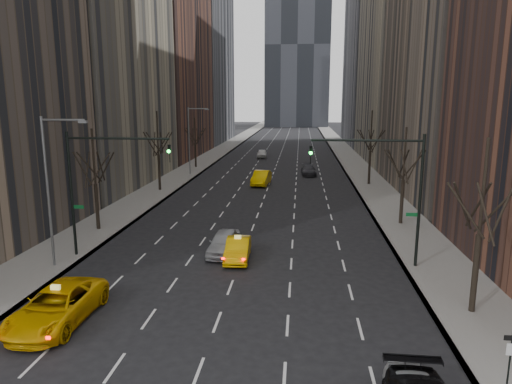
# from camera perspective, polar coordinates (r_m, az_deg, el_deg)

# --- Properties ---
(ground) EXTENTS (400.00, 400.00, 0.00)m
(ground) POSITION_cam_1_polar(r_m,az_deg,el_deg) (18.59, -7.25, -21.47)
(ground) COLOR black
(ground) RESTS_ON ground
(sidewalk_left) EXTENTS (4.50, 320.00, 0.15)m
(sidewalk_left) POSITION_cam_1_polar(r_m,az_deg,el_deg) (87.24, -5.03, 4.80)
(sidewalk_left) COLOR slate
(sidewalk_left) RESTS_ON ground
(sidewalk_right) EXTENTS (4.50, 320.00, 0.15)m
(sidewalk_right) POSITION_cam_1_polar(r_m,az_deg,el_deg) (86.20, 11.25, 4.55)
(sidewalk_right) COLOR slate
(sidewalk_right) RESTS_ON ground
(bld_left_far) EXTENTS (14.00, 28.00, 44.00)m
(bld_left_far) POSITION_cam_1_polar(r_m,az_deg,el_deg) (85.83, -12.26, 19.17)
(bld_left_far) COLOR brown
(bld_left_far) RESTS_ON ground
(bld_left_deep) EXTENTS (14.00, 30.00, 60.00)m
(bld_left_deep) POSITION_cam_1_polar(r_m,az_deg,el_deg) (115.73, -7.63, 21.25)
(bld_left_deep) COLOR slate
(bld_left_deep) RESTS_ON ground
(bld_right_far) EXTENTS (14.00, 28.00, 50.00)m
(bld_right_far) POSITION_cam_1_polar(r_m,az_deg,el_deg) (82.54, 19.27, 21.25)
(bld_right_far) COLOR tan
(bld_right_far) RESTS_ON ground
(bld_right_deep) EXTENTS (14.00, 30.00, 58.00)m
(bld_right_deep) POSITION_cam_1_polar(r_m,az_deg,el_deg) (113.22, 15.54, 20.66)
(bld_right_deep) COLOR slate
(bld_right_deep) RESTS_ON ground
(tree_lw_b) EXTENTS (3.36, 3.50, 7.82)m
(tree_lw_b) POSITION_cam_1_polar(r_m,az_deg,el_deg) (37.24, -19.44, 0.95)
(tree_lw_b) COLOR black
(tree_lw_b) RESTS_ON ground
(tree_lw_c) EXTENTS (3.36, 3.50, 8.74)m
(tree_lw_c) POSITION_cam_1_polar(r_m,az_deg,el_deg) (51.97, -12.09, 4.51)
(tree_lw_c) COLOR black
(tree_lw_c) RESTS_ON ground
(tree_lw_d) EXTENTS (3.36, 3.50, 7.36)m
(tree_lw_d) POSITION_cam_1_polar(r_m,az_deg,el_deg) (69.30, -7.60, 5.94)
(tree_lw_d) COLOR black
(tree_lw_d) RESTS_ON ground
(tree_rw_a) EXTENTS (3.36, 3.50, 8.28)m
(tree_rw_a) POSITION_cam_1_polar(r_m,az_deg,el_deg) (23.60, 26.10, -4.98)
(tree_rw_a) COLOR black
(tree_rw_a) RESTS_ON ground
(tree_rw_b) EXTENTS (3.36, 3.50, 7.82)m
(tree_rw_b) POSITION_cam_1_polar(r_m,az_deg,el_deg) (38.64, 17.92, 1.41)
(tree_rw_b) COLOR black
(tree_rw_b) RESTS_ON ground
(tree_rw_c) EXTENTS (3.36, 3.50, 8.74)m
(tree_rw_c) POSITION_cam_1_polar(r_m,az_deg,el_deg) (56.14, 14.09, 4.91)
(tree_rw_c) COLOR black
(tree_rw_c) RESTS_ON ground
(traffic_mast_left) EXTENTS (6.69, 0.39, 8.00)m
(traffic_mast_left) POSITION_cam_1_polar(r_m,az_deg,el_deg) (30.38, -19.41, 2.10)
(traffic_mast_left) COLOR black
(traffic_mast_left) RESTS_ON ground
(traffic_mast_right) EXTENTS (6.69, 0.39, 8.00)m
(traffic_mast_right) POSITION_cam_1_polar(r_m,az_deg,el_deg) (28.10, 16.63, 1.57)
(traffic_mast_right) COLOR black
(traffic_mast_right) RESTS_ON ground
(streetlight_near) EXTENTS (2.83, 0.22, 9.00)m
(streetlight_near) POSITION_cam_1_polar(r_m,az_deg,el_deg) (29.40, -24.11, 1.72)
(streetlight_near) COLOR slate
(streetlight_near) RESTS_ON ground
(streetlight_far) EXTENTS (2.83, 0.22, 9.00)m
(streetlight_far) POSITION_cam_1_polar(r_m,az_deg,el_deg) (62.07, -8.06, 7.20)
(streetlight_far) COLOR slate
(streetlight_far) RESTS_ON ground
(sign_post) EXTENTS (0.55, 0.06, 2.80)m
(sign_post) POSITION_cam_1_polar(r_m,az_deg,el_deg) (17.82, 29.17, -17.79)
(sign_post) COLOR black
(sign_post) RESTS_ON ground
(taxi_suv) EXTENTS (2.79, 5.91, 1.63)m
(taxi_suv) POSITION_cam_1_polar(r_m,az_deg,el_deg) (23.33, -23.60, -12.95)
(taxi_suv) COLOR #E0A604
(taxi_suv) RESTS_ON ground
(taxi_sedan) EXTENTS (1.63, 4.24, 1.38)m
(taxi_sedan) POSITION_cam_1_polar(r_m,az_deg,el_deg) (29.48, -2.28, -7.13)
(taxi_sedan) COLOR #DDA304
(taxi_sedan) RESTS_ON ground
(silver_sedan_ahead) EXTENTS (2.00, 4.53, 1.52)m
(silver_sedan_ahead) POSITION_cam_1_polar(r_m,az_deg,el_deg) (30.61, -4.00, -6.31)
(silver_sedan_ahead) COLOR #97999E
(silver_sedan_ahead) RESTS_ON ground
(far_taxi) EXTENTS (2.24, 5.27, 1.69)m
(far_taxi) POSITION_cam_1_polar(r_m,az_deg,el_deg) (55.09, 0.68, 1.79)
(far_taxi) COLOR #FFC905
(far_taxi) RESTS_ON ground
(far_suv_grey) EXTENTS (2.19, 4.84, 1.38)m
(far_suv_grey) POSITION_cam_1_polar(r_m,az_deg,el_deg) (62.62, 6.58, 2.73)
(far_suv_grey) COLOR #2D2C31
(far_suv_grey) RESTS_ON ground
(far_car_white) EXTENTS (1.95, 4.40, 1.47)m
(far_car_white) POSITION_cam_1_polar(r_m,az_deg,el_deg) (81.17, 0.74, 4.82)
(far_car_white) COLOR silver
(far_car_white) RESTS_ON ground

